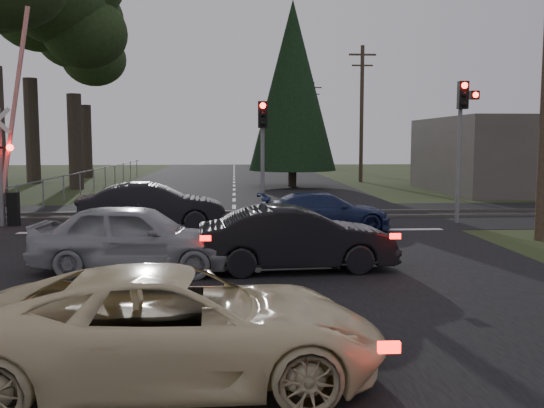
{
  "coord_description": "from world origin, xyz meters",
  "views": [
    {
      "loc": [
        0.02,
        -10.19,
        2.77
      ],
      "look_at": [
        0.89,
        3.8,
        1.3
      ],
      "focal_mm": 40.0,
      "sensor_mm": 36.0,
      "label": 1
    }
  ],
  "objects": [
    {
      "name": "fence_left",
      "position": [
        -7.8,
        22.5,
        0.0
      ],
      "size": [
        0.1,
        36.0,
        1.2
      ],
      "primitive_type": null,
      "color": "slate",
      "rests_on": "ground"
    },
    {
      "name": "rail_near",
      "position": [
        0.0,
        11.2,
        0.05
      ],
      "size": [
        120.0,
        0.12,
        0.1
      ],
      "primitive_type": "cube",
      "color": "#59544C",
      "rests_on": "ground"
    },
    {
      "name": "ground",
      "position": [
        0.0,
        0.0,
        0.0
      ],
      "size": [
        120.0,
        120.0,
        0.0
      ],
      "primitive_type": "plane",
      "color": "#2A3518",
      "rests_on": "ground"
    },
    {
      "name": "rail_far",
      "position": [
        0.0,
        12.8,
        0.05
      ],
      "size": [
        120.0,
        0.12,
        0.1
      ],
      "primitive_type": "cube",
      "color": "#59544C",
      "rests_on": "ground"
    },
    {
      "name": "rail_corridor",
      "position": [
        0.0,
        12.0,
        0.01
      ],
      "size": [
        120.0,
        8.0,
        0.01
      ],
      "primitive_type": "cube",
      "color": "black",
      "rests_on": "ground"
    },
    {
      "name": "conifer_tree",
      "position": [
        3.5,
        26.0,
        5.99
      ],
      "size": [
        5.2,
        5.2,
        11.0
      ],
      "color": "#473D33",
      "rests_on": "ground"
    },
    {
      "name": "cream_coupe",
      "position": [
        -0.65,
        -3.44,
        0.66
      ],
      "size": [
        4.85,
        2.37,
        1.33
      ],
      "primitive_type": "imported",
      "rotation": [
        0.0,
        0.0,
        1.61
      ],
      "color": "beige",
      "rests_on": "ground"
    },
    {
      "name": "utility_pole_mid",
      "position": [
        8.5,
        30.0,
        4.73
      ],
      "size": [
        1.8,
        0.26,
        9.0
      ],
      "color": "#4C3D2D",
      "rests_on": "ground"
    },
    {
      "name": "dark_hatchback",
      "position": [
        1.35,
        2.51,
        0.68
      ],
      "size": [
        4.26,
        1.77,
        1.37
      ],
      "primitive_type": "imported",
      "rotation": [
        0.0,
        0.0,
        1.65
      ],
      "color": "black",
      "rests_on": "ground"
    },
    {
      "name": "blue_sedan",
      "position": [
        2.77,
        8.12,
        0.59
      ],
      "size": [
        4.16,
        1.91,
        1.18
      ],
      "primitive_type": "imported",
      "rotation": [
        0.0,
        0.0,
        1.64
      ],
      "color": "navy",
      "rests_on": "ground"
    },
    {
      "name": "crossing_signal",
      "position": [
        -7.27,
        9.79,
        2.06
      ],
      "size": [
        1.62,
        0.38,
        6.96
      ],
      "color": "slate",
      "rests_on": "ground"
    },
    {
      "name": "euc_tree_e",
      "position": [
        -11.0,
        36.0,
        9.51
      ],
      "size": [
        6.0,
        6.0,
        13.2
      ],
      "color": "#473D33",
      "rests_on": "ground"
    },
    {
      "name": "stop_line",
      "position": [
        0.0,
        8.2,
        0.01
      ],
      "size": [
        13.0,
        0.35,
        0.0
      ],
      "primitive_type": "cube",
      "color": "silver",
      "rests_on": "ground"
    },
    {
      "name": "road",
      "position": [
        0.0,
        10.0,
        0.01
      ],
      "size": [
        14.0,
        100.0,
        0.01
      ],
      "primitive_type": "cube",
      "color": "black",
      "rests_on": "ground"
    },
    {
      "name": "traffic_signal_right",
      "position": [
        7.55,
        9.47,
        3.31
      ],
      "size": [
        0.68,
        0.48,
        4.7
      ],
      "color": "slate",
      "rests_on": "ground"
    },
    {
      "name": "silver_car",
      "position": [
        -2.08,
        2.59,
        0.73
      ],
      "size": [
        4.41,
        2.09,
        1.46
      ],
      "primitive_type": "imported",
      "rotation": [
        0.0,
        0.0,
        1.48
      ],
      "color": "#95989D",
      "rests_on": "ground"
    },
    {
      "name": "traffic_signal_center",
      "position": [
        1.0,
        10.68,
        2.81
      ],
      "size": [
        0.32,
        0.48,
        4.1
      ],
      "color": "slate",
      "rests_on": "ground"
    },
    {
      "name": "utility_pole_far",
      "position": [
        8.5,
        55.0,
        4.73
      ],
      "size": [
        1.8,
        0.26,
        9.0
      ],
      "color": "#4C3D2D",
      "rests_on": "ground"
    },
    {
      "name": "euc_tree_c",
      "position": [
        -9.0,
        25.0,
        9.51
      ],
      "size": [
        6.0,
        6.0,
        13.2
      ],
      "color": "#473D33",
      "rests_on": "ground"
    },
    {
      "name": "dark_car_far",
      "position": [
        -2.5,
        8.5,
        0.73
      ],
      "size": [
        4.58,
        1.97,
        1.46
      ],
      "primitive_type": "imported",
      "rotation": [
        0.0,
        0.0,
        1.67
      ],
      "color": "black",
      "rests_on": "ground"
    }
  ]
}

